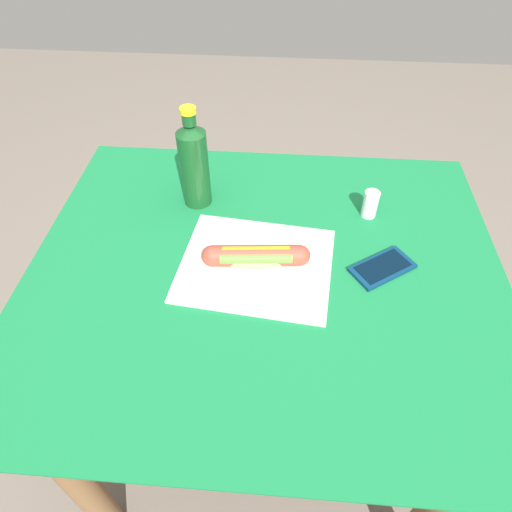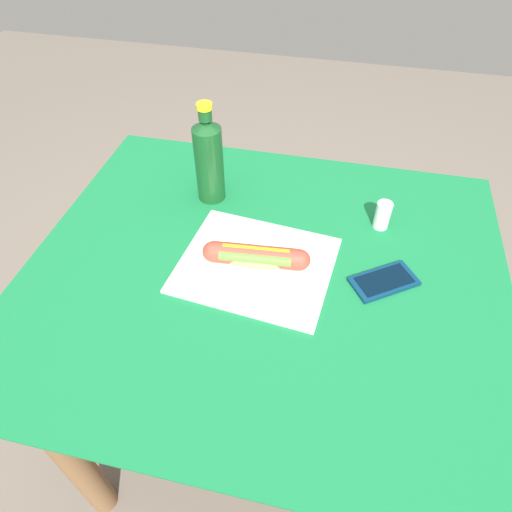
{
  "view_description": "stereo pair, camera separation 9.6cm",
  "coord_description": "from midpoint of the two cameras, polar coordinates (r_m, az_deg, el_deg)",
  "views": [
    {
      "loc": [
        -0.03,
        0.66,
        1.48
      ],
      "look_at": [
        0.02,
        -0.01,
        0.79
      ],
      "focal_mm": 31.65,
      "sensor_mm": 36.0,
      "label": 1
    },
    {
      "loc": [
        -0.13,
        0.64,
        1.48
      ],
      "look_at": [
        0.02,
        -0.01,
        0.79
      ],
      "focal_mm": 31.65,
      "sensor_mm": 36.0,
      "label": 2
    }
  ],
  "objects": [
    {
      "name": "hot_dog",
      "position": [
        0.96,
        -2.86,
        -0.2
      ],
      "size": [
        0.23,
        0.07,
        0.05
      ],
      "color": "tan",
      "rests_on": "paper_wrapper"
    },
    {
      "name": "cell_phone",
      "position": [
        0.99,
        13.06,
        -1.58
      ],
      "size": [
        0.15,
        0.14,
        0.01
      ],
      "color": "#0A2D4C",
      "rests_on": "dining_table"
    },
    {
      "name": "paper_wrapper",
      "position": [
        0.98,
        -2.8,
        -1.25
      ],
      "size": [
        0.35,
        0.3,
        0.01
      ],
      "primitive_type": "cube",
      "rotation": [
        0.0,
        0.0,
        -0.1
      ],
      "color": "silver",
      "rests_on": "dining_table"
    },
    {
      "name": "dining_table",
      "position": [
        1.08,
        -1.49,
        -7.01
      ],
      "size": [
        1.03,
        0.89,
        0.76
      ],
      "color": "brown",
      "rests_on": "ground"
    },
    {
      "name": "soda_bottle",
      "position": [
        1.09,
        -10.38,
        11.33
      ],
      "size": [
        0.07,
        0.07,
        0.25
      ],
      "color": "#14471E",
      "rests_on": "dining_table"
    },
    {
      "name": "ground_plane",
      "position": [
        1.62,
        -1.05,
        -20.31
      ],
      "size": [
        6.0,
        6.0,
        0.0
      ],
      "primitive_type": "plane",
      "color": "#6B6056",
      "rests_on": "ground"
    },
    {
      "name": "salt_shaker",
      "position": [
        1.1,
        11.85,
        6.33
      ],
      "size": [
        0.04,
        0.04,
        0.07
      ],
      "primitive_type": "cylinder",
      "color": "silver",
      "rests_on": "dining_table"
    }
  ]
}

